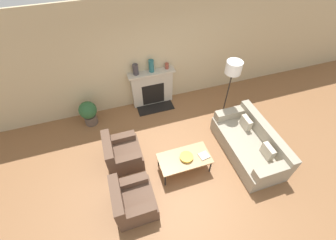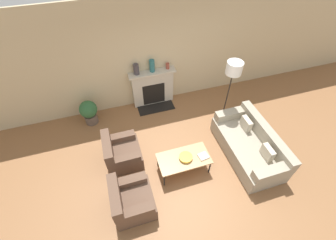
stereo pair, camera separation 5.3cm
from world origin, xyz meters
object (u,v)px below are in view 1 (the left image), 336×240
armchair_near (132,201)px  armchair_far (122,154)px  coffee_table (185,159)px  mantel_vase_center_left (151,66)px  mantel_vase_left (136,70)px  potted_plant (88,112)px  mantel_vase_center_right (167,66)px  book (204,156)px  couch (250,144)px  fireplace (152,88)px  bowl (186,157)px  floor_lamp (232,73)px

armchair_near → armchair_far: size_ratio=1.00×
coffee_table → mantel_vase_center_left: bearing=91.0°
armchair_near → armchair_far: 1.14m
mantel_vase_left → potted_plant: mantel_vase_left is taller
mantel_vase_center_left → potted_plant: bearing=-170.8°
armchair_near → mantel_vase_center_right: bearing=-29.4°
book → couch: bearing=-6.0°
armchair_near → coffee_table: 1.36m
fireplace → bowl: bearing=-87.8°
mantel_vase_left → mantel_vase_center_left: mantel_vase_center_left is taller
fireplace → mantel_vase_left: mantel_vase_left is taller
floor_lamp → mantel_vase_center_left: bearing=142.2°
couch → armchair_near: armchair_near is taller
armchair_near → potted_plant: size_ratio=1.16×
armchair_near → armchair_far: (0.00, 1.14, 0.00)m
armchair_far → coffee_table: armchair_far is taller
armchair_far → bowl: bearing=-116.5°
couch → mantel_vase_center_left: (-1.66, 2.42, 0.94)m
armchair_far → floor_lamp: 3.09m
coffee_table → bowl: 0.08m
floor_lamp → potted_plant: size_ratio=2.57×
couch → bowl: size_ratio=6.72×
book → mantel_vase_center_right: bearing=82.6°
potted_plant → couch: bearing=-31.5°
couch → mantel_vase_left: (-2.07, 2.42, 0.92)m
potted_plant → mantel_vase_center_left: bearing=9.2°
couch → coffee_table: bearing=-91.1°
mantel_vase_center_left → armchair_far: bearing=-124.6°
potted_plant → floor_lamp: bearing=-15.5°
armchair_near → bowl: 1.39m
coffee_table → armchair_far: bearing=153.5°
mantel_vase_left → floor_lamp: bearing=-31.6°
fireplace → mantel_vase_left: size_ratio=4.43×
mantel_vase_left → book: bearing=-70.6°
armchair_near → floor_lamp: bearing=-59.2°
armchair_near → coffee_table: size_ratio=0.72×
mantel_vase_center_right → armchair_far: bearing=-132.9°
mantel_vase_center_left → potted_plant: size_ratio=0.47×
armchair_near → floor_lamp: floor_lamp is taller
coffee_table → mantel_vase_center_right: (0.37, 2.39, 0.75)m
fireplace → armchair_near: 3.13m
armchair_near → potted_plant: bearing=12.8°
mantel_vase_center_left → potted_plant: mantel_vase_center_left is taller
floor_lamp → mantel_vase_left: size_ratio=6.29×
coffee_table → mantel_vase_left: mantel_vase_left is taller
potted_plant → coffee_table: bearing=-48.6°
couch → mantel_vase_center_left: bearing=-145.5°
book → mantel_vase_left: mantel_vase_left is taller
book → mantel_vase_center_left: 2.63m
bowl → mantel_vase_center_left: mantel_vase_center_left is taller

